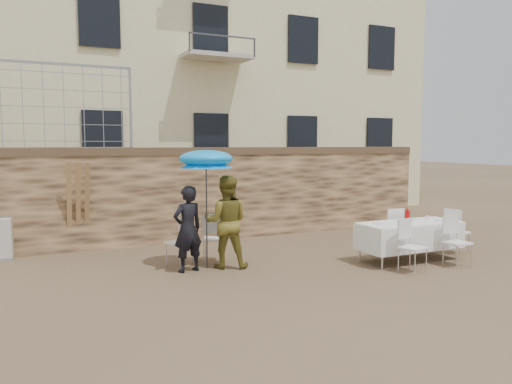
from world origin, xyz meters
name	(u,v)px	position (x,y,z in m)	size (l,w,h in m)	color
ground	(294,297)	(0.00, 0.00, 0.00)	(80.00, 80.00, 0.00)	brown
stone_wall	(191,195)	(0.00, 5.00, 1.10)	(13.00, 0.50, 2.20)	olive
chain_link_fence	(54,107)	(-3.00, 5.00, 3.10)	(3.20, 0.06, 1.80)	gray
man_suit	(188,229)	(-0.99, 2.16, 0.79)	(0.57, 0.38, 1.57)	black
woman_dress	(226,222)	(-0.24, 2.16, 0.87)	(0.84, 0.66, 1.74)	olive
umbrella	(206,162)	(-0.59, 2.26, 1.99)	(1.04, 1.04, 2.10)	#3F3F44
couple_chair_left	(179,240)	(-0.99, 2.71, 0.48)	(0.48, 0.48, 0.96)	white
couple_chair_right	(214,237)	(-0.29, 2.71, 0.48)	(0.48, 0.48, 0.96)	white
banquet_table	(410,224)	(3.27, 1.12, 0.73)	(2.10, 0.85, 0.78)	white
soda_bottle	(407,217)	(3.07, 0.97, 0.91)	(0.09, 0.09, 0.26)	red
table_chair_front_left	(413,246)	(2.67, 0.37, 0.48)	(0.48, 0.48, 0.96)	white
table_chair_front_right	(457,241)	(3.77, 0.37, 0.48)	(0.48, 0.48, 0.96)	white
table_chair_back	(390,230)	(3.47, 1.92, 0.48)	(0.48, 0.48, 0.96)	white
table_chair_side	(457,231)	(4.67, 1.22, 0.48)	(0.48, 0.48, 0.96)	white
chair_stack_right	(1,238)	(-4.09, 4.58, 0.46)	(0.46, 0.32, 0.92)	white
wood_planks	(84,206)	(-2.49, 4.65, 1.00)	(0.70, 0.20, 2.00)	#A37749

